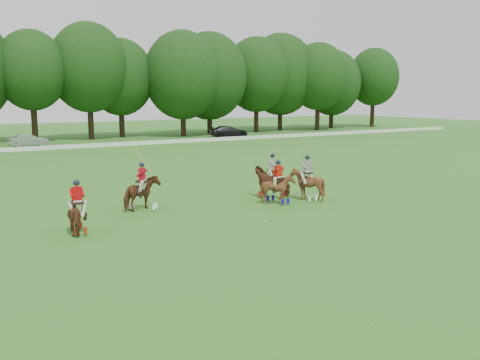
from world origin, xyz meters
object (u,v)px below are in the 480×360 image
polo_red_a (78,215)px  polo_stripe_a (272,181)px  car_right (229,131)px  polo_stripe_b (307,184)px  car_mid (29,141)px  polo_ball (266,221)px  polo_red_c (278,188)px  polo_red_b (143,193)px

polo_red_a → polo_stripe_a: bearing=10.9°
car_right → polo_stripe_b: 42.42m
car_mid → polo_red_a: 39.39m
polo_red_a → polo_ball: polo_red_a is taller
car_right → polo_red_a: 49.20m
car_right → polo_stripe_b: bearing=170.1°
polo_red_a → polo_red_c: bearing=3.1°
car_mid → polo_red_a: size_ratio=1.81×
polo_stripe_b → polo_ball: polo_stripe_b is taller
car_right → polo_red_b: polo_red_b is taller
polo_red_a → car_mid: bearing=82.5°
polo_red_c → polo_stripe_a: (0.73, 1.56, 0.08)m
car_right → polo_stripe_a: bearing=167.7°
polo_red_a → polo_red_c: 10.27m
polo_red_b → polo_ball: size_ratio=32.02×
polo_red_c → polo_ball: polo_red_c is taller
polo_red_b → polo_stripe_b: polo_stripe_b is taller
car_mid → polo_stripe_b: bearing=-176.7°
polo_ball → car_mid: bearing=93.3°
car_mid → polo_red_c: 38.84m
car_right → polo_stripe_b: size_ratio=1.71×
polo_stripe_b → polo_ball: (-4.62, -2.95, -0.83)m
polo_red_c → polo_stripe_a: polo_stripe_a is taller
polo_red_b → polo_ball: polo_red_b is taller
car_right → polo_red_a: polo_red_a is taller
polo_stripe_a → polo_red_a: bearing=-169.1°
car_mid → polo_stripe_a: 37.40m
polo_red_c → polo_ball: (-2.75, -2.95, -0.77)m
car_mid → polo_red_b: polo_red_b is taller
polo_red_a → polo_red_b: bearing=35.9°
car_right → polo_red_c: (-19.68, -38.50, 0.08)m
car_mid → polo_red_c: size_ratio=1.75×
polo_stripe_a → polo_ball: 5.76m
polo_red_c → polo_ball: size_ratio=25.19×
polo_red_c → polo_ball: 4.11m
polo_red_c → polo_stripe_b: bearing=0.0°
car_mid → car_right: (24.79, 0.00, 0.07)m
car_right → polo_red_b: bearing=159.1°
car_right → polo_stripe_a: 41.52m
polo_stripe_a → polo_ball: size_ratio=32.91×
polo_red_b → polo_stripe_a: 7.19m
polo_red_b → polo_stripe_b: 8.59m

